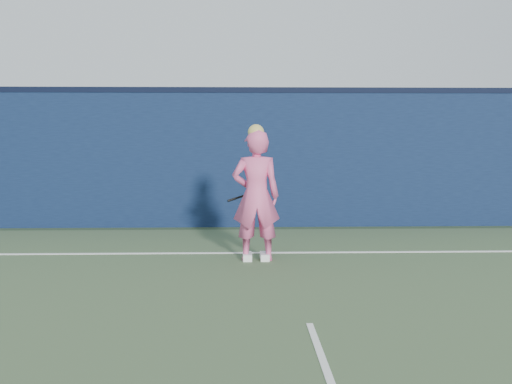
{
  "coord_description": "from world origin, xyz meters",
  "views": [
    {
      "loc": [
        -0.62,
        -3.76,
        1.72
      ],
      "look_at": [
        -0.42,
        3.58,
        0.95
      ],
      "focal_mm": 38.0,
      "sensor_mm": 36.0,
      "label": 1
    }
  ],
  "objects": [
    {
      "name": "ground",
      "position": [
        0.0,
        0.0,
        0.0
      ],
      "size": [
        80.0,
        80.0,
        0.0
      ],
      "primitive_type": "plane",
      "color": "#2C3B24",
      "rests_on": "ground"
    },
    {
      "name": "backstop_wall",
      "position": [
        0.0,
        6.5,
        1.25
      ],
      "size": [
        24.0,
        0.4,
        2.5
      ],
      "primitive_type": "cube",
      "color": "#0C1835",
      "rests_on": "ground"
    },
    {
      "name": "racket",
      "position": [
        -0.42,
        4.05,
        0.89
      ],
      "size": [
        0.58,
        0.2,
        0.32
      ],
      "rotation": [
        0.0,
        0.0,
        0.14
      ],
      "color": "black",
      "rests_on": "ground"
    },
    {
      "name": "player",
      "position": [
        -0.42,
        3.58,
        0.9
      ],
      "size": [
        0.66,
        0.44,
        1.87
      ],
      "rotation": [
        0.0,
        0.0,
        3.16
      ],
      "color": "#E35890",
      "rests_on": "ground"
    },
    {
      "name": "wall_cap",
      "position": [
        0.0,
        6.5,
        2.55
      ],
      "size": [
        24.0,
        0.42,
        0.1
      ],
      "primitive_type": "cube",
      "color": "black",
      "rests_on": "backstop_wall"
    }
  ]
}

